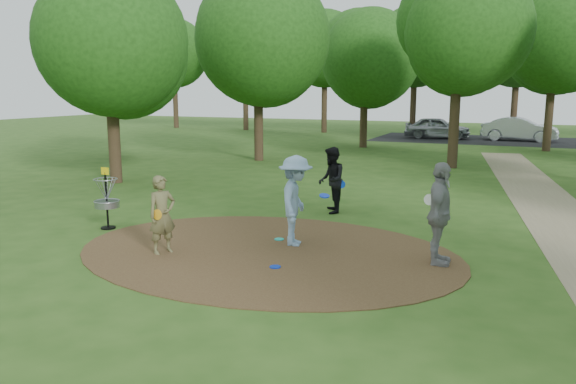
% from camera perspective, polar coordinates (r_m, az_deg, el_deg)
% --- Properties ---
extents(ground, '(100.00, 100.00, 0.00)m').
position_cam_1_polar(ground, '(12.08, -2.25, -6.09)').
color(ground, '#2D5119').
rests_on(ground, ground).
extents(dirt_clearing, '(8.40, 8.40, 0.02)m').
position_cam_1_polar(dirt_clearing, '(12.07, -2.25, -6.05)').
color(dirt_clearing, '#47301C').
rests_on(dirt_clearing, ground).
extents(parking_lot, '(14.00, 8.00, 0.01)m').
position_cam_1_polar(parking_lot, '(40.71, 18.89, 5.05)').
color(parking_lot, black).
rests_on(parking_lot, ground).
extents(player_observer_with_disc, '(0.63, 0.72, 1.67)m').
position_cam_1_polar(player_observer_with_disc, '(12.05, -12.66, -2.29)').
color(player_observer_with_disc, brown).
rests_on(player_observer_with_disc, ground).
extents(player_throwing_with_disc, '(1.34, 1.43, 2.01)m').
position_cam_1_polar(player_throwing_with_disc, '(12.35, 0.78, -0.91)').
color(player_throwing_with_disc, '#8BACD0').
rests_on(player_throwing_with_disc, ground).
extents(player_walking_with_disc, '(0.98, 1.09, 1.86)m').
position_cam_1_polar(player_walking_with_disc, '(15.67, 4.42, 1.20)').
color(player_walking_with_disc, black).
rests_on(player_walking_with_disc, ground).
extents(player_waiting_with_disc, '(0.58, 1.22, 2.05)m').
position_cam_1_polar(player_waiting_with_disc, '(11.36, 15.14, -2.19)').
color(player_waiting_with_disc, gray).
rests_on(player_waiting_with_disc, ground).
extents(disc_ground_cyan, '(0.22, 0.22, 0.02)m').
position_cam_1_polar(disc_ground_cyan, '(12.95, -0.91, -4.81)').
color(disc_ground_cyan, '#18C1B2').
rests_on(disc_ground_cyan, dirt_clearing).
extents(disc_ground_blue, '(0.22, 0.22, 0.02)m').
position_cam_1_polar(disc_ground_blue, '(11.00, -1.32, -7.61)').
color(disc_ground_blue, '#0B2BC1').
rests_on(disc_ground_blue, dirt_clearing).
extents(car_left, '(4.54, 2.06, 1.51)m').
position_cam_1_polar(car_left, '(40.79, 14.92, 6.33)').
color(car_left, '#97999E').
rests_on(car_left, ground).
extents(car_right, '(4.90, 2.06, 1.57)m').
position_cam_1_polar(car_right, '(40.55, 22.46, 5.92)').
color(car_right, '#B4B8BD').
rests_on(car_right, ground).
extents(disc_golf_basket, '(0.63, 0.63, 1.54)m').
position_cam_1_polar(disc_golf_basket, '(14.56, -17.97, -0.20)').
color(disc_golf_basket, black).
rests_on(disc_golf_basket, ground).
extents(tree_ring, '(36.62, 45.30, 9.26)m').
position_cam_1_polar(tree_ring, '(20.37, 16.60, 15.18)').
color(tree_ring, '#332316').
rests_on(tree_ring, ground).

